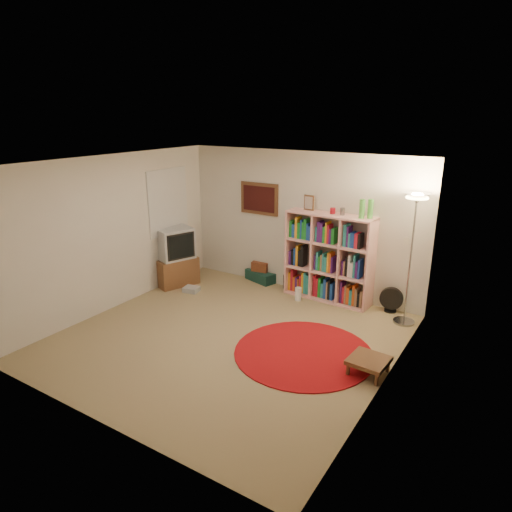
# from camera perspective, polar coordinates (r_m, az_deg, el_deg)

# --- Properties ---
(room) EXTENTS (4.54, 4.54, 2.54)m
(room) POSITION_cam_1_polar(r_m,az_deg,el_deg) (6.31, -3.84, 0.32)
(room) COLOR #917C55
(room) RESTS_ON ground
(bookshelf) EXTENTS (1.54, 0.51, 1.82)m
(bookshelf) POSITION_cam_1_polar(r_m,az_deg,el_deg) (7.88, 9.00, -0.28)
(bookshelf) COLOR #FFB0AA
(bookshelf) RESTS_ON ground
(floor_lamp) EXTENTS (0.42, 0.42, 2.03)m
(floor_lamp) POSITION_cam_1_polar(r_m,az_deg,el_deg) (6.98, 19.27, 4.68)
(floor_lamp) COLOR gray
(floor_lamp) RESTS_ON ground
(floor_fan) EXTENTS (0.38, 0.23, 0.42)m
(floor_fan) POSITION_cam_1_polar(r_m,az_deg,el_deg) (7.74, 16.54, -5.27)
(floor_fan) COLOR black
(floor_fan) RESTS_ON ground
(tv_stand) EXTENTS (0.75, 0.88, 1.09)m
(tv_stand) POSITION_cam_1_polar(r_m,az_deg,el_deg) (8.64, -10.07, -0.18)
(tv_stand) COLOR brown
(tv_stand) RESTS_ON ground
(dvd_box) EXTENTS (0.30, 0.27, 0.09)m
(dvd_box) POSITION_cam_1_polar(r_m,az_deg,el_deg) (8.38, -8.09, -4.14)
(dvd_box) COLOR #B4B5B9
(dvd_box) RESTS_ON ground
(suitcase) EXTENTS (0.70, 0.55, 0.20)m
(suitcase) POSITION_cam_1_polar(r_m,az_deg,el_deg) (8.82, 0.85, -2.44)
(suitcase) COLOR #12322B
(suitcase) RESTS_ON ground
(wicker_basket) EXTENTS (0.35, 0.27, 0.18)m
(wicker_basket) POSITION_cam_1_polar(r_m,az_deg,el_deg) (8.76, 0.61, -1.27)
(wicker_basket) COLOR maroon
(wicker_basket) RESTS_ON suitcase
(duffel_bag) EXTENTS (0.46, 0.42, 0.27)m
(duffel_bag) POSITION_cam_1_polar(r_m,az_deg,el_deg) (8.40, 5.12, -3.31)
(duffel_bag) COLOR black
(duffel_bag) RESTS_ON ground
(paper_towel) EXTENTS (0.14, 0.14, 0.23)m
(paper_towel) POSITION_cam_1_polar(r_m,az_deg,el_deg) (7.94, 5.30, -4.75)
(paper_towel) COLOR white
(paper_towel) RESTS_ON ground
(red_rug) EXTENTS (1.89, 1.89, 0.02)m
(red_rug) POSITION_cam_1_polar(r_m,az_deg,el_deg) (6.36, 5.97, -11.92)
(red_rug) COLOR maroon
(red_rug) RESTS_ON ground
(side_table) EXTENTS (0.49, 0.49, 0.21)m
(side_table) POSITION_cam_1_polar(r_m,az_deg,el_deg) (5.97, 13.90, -12.63)
(side_table) COLOR #4E2E1B
(side_table) RESTS_ON ground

